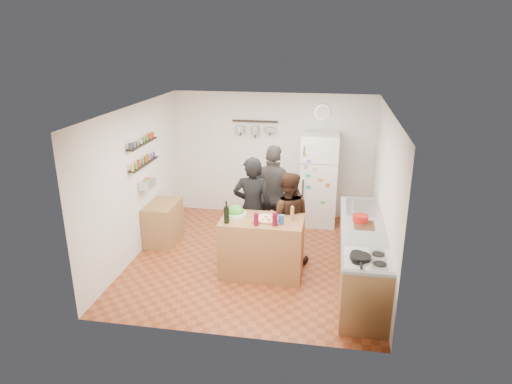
% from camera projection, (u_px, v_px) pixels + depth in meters
% --- Properties ---
extents(room_shell, '(4.20, 4.20, 4.20)m').
position_uv_depth(room_shell, '(259.00, 181.00, 7.60)').
color(room_shell, brown).
rests_on(room_shell, ground).
extents(prep_island, '(1.25, 0.72, 0.91)m').
position_uv_depth(prep_island, '(262.00, 246.00, 7.05)').
color(prep_island, '#9B6138').
rests_on(prep_island, floor).
extents(pizza_board, '(0.42, 0.34, 0.02)m').
position_uv_depth(pizza_board, '(267.00, 220.00, 6.87)').
color(pizza_board, brown).
rests_on(pizza_board, prep_island).
extents(pizza, '(0.34, 0.34, 0.02)m').
position_uv_depth(pizza, '(267.00, 218.00, 6.86)').
color(pizza, beige).
rests_on(pizza, pizza_board).
extents(salad_bowl, '(0.33, 0.33, 0.07)m').
position_uv_depth(salad_bowl, '(236.00, 214.00, 7.01)').
color(salad_bowl, white).
rests_on(salad_bowl, prep_island).
extents(wine_bottle, '(0.08, 0.08, 0.25)m').
position_uv_depth(wine_bottle, '(227.00, 215.00, 6.74)').
color(wine_bottle, black).
rests_on(wine_bottle, prep_island).
extents(wine_glass_near, '(0.08, 0.08, 0.18)m').
position_uv_depth(wine_glass_near, '(256.00, 220.00, 6.66)').
color(wine_glass_near, '#5E0821').
rests_on(wine_glass_near, prep_island).
extents(wine_glass_far, '(0.08, 0.08, 0.19)m').
position_uv_depth(wine_glass_far, '(275.00, 219.00, 6.65)').
color(wine_glass_far, '#54071A').
rests_on(wine_glass_far, prep_island).
extents(pepper_mill, '(0.06, 0.06, 0.18)m').
position_uv_depth(pepper_mill, '(292.00, 214.00, 6.85)').
color(pepper_mill, '#A26E44').
rests_on(pepper_mill, prep_island).
extents(salt_canister, '(0.08, 0.08, 0.14)m').
position_uv_depth(salt_canister, '(281.00, 219.00, 6.72)').
color(salt_canister, '#1B4999').
rests_on(salt_canister, prep_island).
extents(person_left, '(0.67, 0.47, 1.74)m').
position_uv_depth(person_left, '(252.00, 208.00, 7.47)').
color(person_left, black).
rests_on(person_left, floor).
extents(person_center, '(0.78, 0.63, 1.53)m').
position_uv_depth(person_center, '(287.00, 218.00, 7.34)').
color(person_center, black).
rests_on(person_center, floor).
extents(person_back, '(1.13, 0.64, 1.82)m').
position_uv_depth(person_back, '(274.00, 197.00, 7.84)').
color(person_back, '#2E2B29').
rests_on(person_back, floor).
extents(counter_run, '(0.63, 2.63, 0.90)m').
position_uv_depth(counter_run, '(362.00, 257.00, 6.72)').
color(counter_run, '#9E7042').
rests_on(counter_run, floor).
extents(stove_top, '(0.60, 0.62, 0.02)m').
position_uv_depth(stove_top, '(368.00, 259.00, 5.68)').
color(stove_top, white).
rests_on(stove_top, counter_run).
extents(skillet, '(0.26, 0.26, 0.05)m').
position_uv_depth(skillet, '(360.00, 257.00, 5.65)').
color(skillet, black).
rests_on(skillet, stove_top).
extents(sink, '(0.50, 0.80, 0.03)m').
position_uv_depth(sink, '(362.00, 208.00, 7.36)').
color(sink, silver).
rests_on(sink, counter_run).
extents(cutting_board, '(0.30, 0.40, 0.02)m').
position_uv_depth(cutting_board, '(364.00, 226.00, 6.67)').
color(cutting_board, brown).
rests_on(cutting_board, counter_run).
extents(red_bowl, '(0.23, 0.23, 0.10)m').
position_uv_depth(red_bowl, '(360.00, 218.00, 6.79)').
color(red_bowl, '#A11612').
rests_on(red_bowl, counter_run).
extents(fridge, '(0.70, 0.68, 1.80)m').
position_uv_depth(fridge, '(319.00, 179.00, 8.83)').
color(fridge, white).
rests_on(fridge, floor).
extents(wall_clock, '(0.30, 0.03, 0.30)m').
position_uv_depth(wall_clock, '(322.00, 112.00, 8.73)').
color(wall_clock, silver).
rests_on(wall_clock, back_wall).
extents(spice_shelf_lower, '(0.12, 1.00, 0.02)m').
position_uv_depth(spice_shelf_lower, '(144.00, 164.00, 7.66)').
color(spice_shelf_lower, black).
rests_on(spice_shelf_lower, left_wall).
extents(spice_shelf_upper, '(0.12, 1.00, 0.02)m').
position_uv_depth(spice_shelf_upper, '(142.00, 144.00, 7.54)').
color(spice_shelf_upper, black).
rests_on(spice_shelf_upper, left_wall).
extents(produce_basket, '(0.18, 0.35, 0.14)m').
position_uv_depth(produce_basket, '(147.00, 184.00, 7.77)').
color(produce_basket, silver).
rests_on(produce_basket, left_wall).
extents(side_table, '(0.50, 0.80, 0.73)m').
position_uv_depth(side_table, '(163.00, 223.00, 8.18)').
color(side_table, '#AA7E47').
rests_on(side_table, floor).
extents(pot_rack, '(0.90, 0.04, 0.04)m').
position_uv_depth(pot_rack, '(255.00, 121.00, 8.93)').
color(pot_rack, black).
rests_on(pot_rack, back_wall).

